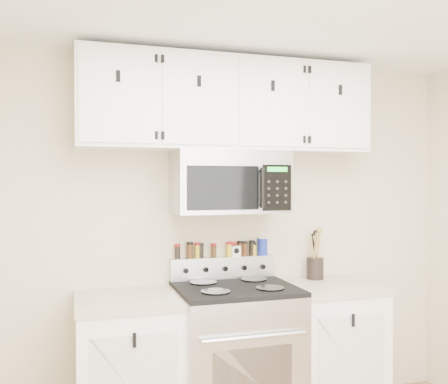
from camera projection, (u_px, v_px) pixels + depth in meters
name	position (u px, v px, depth m)	size (l,w,h in m)	color
back_wall	(222.00, 235.00, 3.54)	(3.50, 0.01, 2.50)	beige
range	(236.00, 357.00, 3.25)	(0.76, 0.65, 1.10)	#B7B7BA
base_cabinet_left	(128.00, 371.00, 3.07)	(0.64, 0.62, 0.92)	white
base_cabinet_right	(328.00, 349.00, 3.48)	(0.64, 0.62, 0.92)	white
microwave	(230.00, 182.00, 3.36)	(0.76, 0.44, 0.42)	#9E9EA3
upper_cabinets	(229.00, 105.00, 3.37)	(2.00, 0.35, 0.62)	white
utensil_crock	(315.00, 267.00, 3.64)	(0.12, 0.12, 0.36)	black
kitchen_timer	(235.00, 251.00, 3.54)	(0.07, 0.05, 0.08)	white
salt_canister	(263.00, 246.00, 3.60)	(0.07, 0.07, 0.13)	#16279A
spice_jar_0	(177.00, 251.00, 3.42)	(0.04, 0.04, 0.10)	black
spice_jar_1	(190.00, 250.00, 3.44)	(0.05, 0.05, 0.11)	#42280F
spice_jar_2	(198.00, 250.00, 3.46)	(0.04, 0.04, 0.11)	gold
spice_jar_3	(201.00, 250.00, 3.46)	(0.05, 0.05, 0.10)	black
spice_jar_4	(214.00, 250.00, 3.49)	(0.04, 0.04, 0.10)	#3E260F
spice_jar_5	(229.00, 249.00, 3.53)	(0.04, 0.04, 0.10)	gold
spice_jar_6	(233.00, 249.00, 3.53)	(0.05, 0.05, 0.10)	black
spice_jar_7	(240.00, 248.00, 3.55)	(0.04, 0.04, 0.11)	#401E0F
spice_jar_8	(245.00, 248.00, 3.56)	(0.04, 0.04, 0.11)	#452410
spice_jar_9	(252.00, 248.00, 3.58)	(0.04, 0.04, 0.11)	black
spice_jar_10	(253.00, 249.00, 3.58)	(0.04, 0.04, 0.09)	gold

